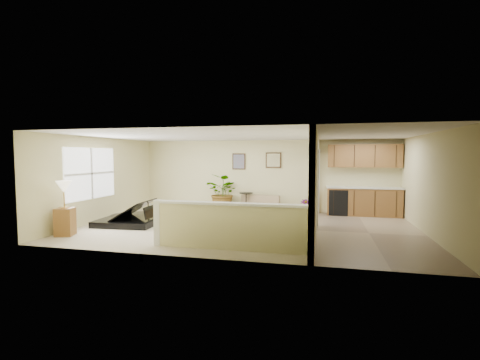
% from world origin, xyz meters
% --- Properties ---
extents(floor, '(9.00, 9.00, 0.00)m').
position_xyz_m(floor, '(0.00, 0.00, 0.00)').
color(floor, beige).
rests_on(floor, ground).
extents(back_wall, '(9.00, 0.04, 2.50)m').
position_xyz_m(back_wall, '(0.00, 3.00, 1.25)').
color(back_wall, beige).
rests_on(back_wall, floor).
extents(front_wall, '(9.00, 0.04, 2.50)m').
position_xyz_m(front_wall, '(0.00, -3.00, 1.25)').
color(front_wall, beige).
rests_on(front_wall, floor).
extents(left_wall, '(0.04, 6.00, 2.50)m').
position_xyz_m(left_wall, '(-4.50, 0.00, 1.25)').
color(left_wall, beige).
rests_on(left_wall, floor).
extents(right_wall, '(0.04, 6.00, 2.50)m').
position_xyz_m(right_wall, '(4.50, 0.00, 1.25)').
color(right_wall, beige).
rests_on(right_wall, floor).
extents(ceiling, '(9.00, 6.00, 0.04)m').
position_xyz_m(ceiling, '(0.00, 0.00, 2.50)').
color(ceiling, silver).
rests_on(ceiling, back_wall).
extents(kitchen_vinyl, '(2.70, 6.00, 0.01)m').
position_xyz_m(kitchen_vinyl, '(3.15, 0.00, 0.00)').
color(kitchen_vinyl, gray).
rests_on(kitchen_vinyl, floor).
extents(interior_partition, '(0.18, 5.99, 2.50)m').
position_xyz_m(interior_partition, '(1.80, 0.25, 1.22)').
color(interior_partition, beige).
rests_on(interior_partition, floor).
extents(pony_half_wall, '(3.42, 0.22, 1.00)m').
position_xyz_m(pony_half_wall, '(0.08, -2.30, 0.52)').
color(pony_half_wall, beige).
rests_on(pony_half_wall, floor).
extents(left_window, '(0.05, 2.15, 1.45)m').
position_xyz_m(left_window, '(-4.49, -0.50, 1.45)').
color(left_window, white).
rests_on(left_window, left_wall).
extents(wall_art_left, '(0.48, 0.04, 0.58)m').
position_xyz_m(wall_art_left, '(-0.95, 2.97, 1.75)').
color(wall_art_left, '#3D2A16').
rests_on(wall_art_left, back_wall).
extents(wall_mirror, '(0.55, 0.04, 0.55)m').
position_xyz_m(wall_mirror, '(0.30, 2.97, 1.80)').
color(wall_mirror, '#3D2A16').
rests_on(wall_mirror, back_wall).
extents(kitchen_cabinets, '(2.36, 0.65, 2.33)m').
position_xyz_m(kitchen_cabinets, '(3.19, 2.73, 0.87)').
color(kitchen_cabinets, brown).
rests_on(kitchen_cabinets, floor).
extents(piano, '(1.99, 2.07, 1.55)m').
position_xyz_m(piano, '(-3.40, -0.23, 0.65)').
color(piano, black).
rests_on(piano, floor).
extents(piano_bench, '(0.53, 0.76, 0.46)m').
position_xyz_m(piano_bench, '(-1.74, -0.13, 0.23)').
color(piano_bench, black).
rests_on(piano_bench, floor).
extents(loveseat, '(1.46, 0.94, 0.78)m').
position_xyz_m(loveseat, '(-0.14, 2.42, 0.30)').
color(loveseat, '#9C8563').
rests_on(loveseat, floor).
extents(accent_table, '(0.47, 0.47, 0.68)m').
position_xyz_m(accent_table, '(-0.60, 2.57, 0.43)').
color(accent_table, black).
rests_on(accent_table, floor).
extents(palm_plant, '(1.50, 1.42, 1.32)m').
position_xyz_m(palm_plant, '(-1.40, 2.56, 0.65)').
color(palm_plant, black).
rests_on(palm_plant, floor).
extents(small_plant, '(0.31, 0.31, 0.55)m').
position_xyz_m(small_plant, '(1.45, 2.15, 0.23)').
color(small_plant, black).
rests_on(small_plant, floor).
extents(lamp_stand, '(0.50, 0.50, 1.35)m').
position_xyz_m(lamp_stand, '(-4.15, -1.97, 0.57)').
color(lamp_stand, brown).
rests_on(lamp_stand, floor).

